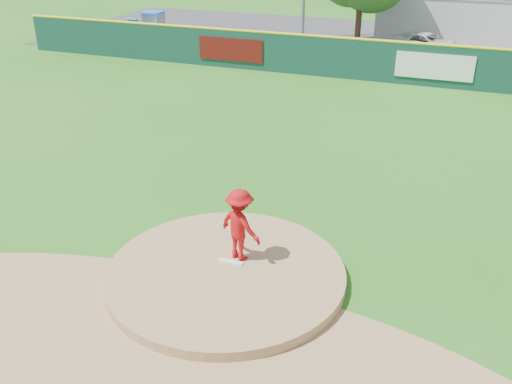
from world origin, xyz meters
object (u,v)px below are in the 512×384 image
(playground_slide, at_px, (153,26))
(pitcher, at_px, (240,225))
(pool_building_grp, at_px, (500,11))
(van, at_px, (426,44))

(playground_slide, bearing_deg, pitcher, -56.21)
(pitcher, distance_m, pool_building_grp, 31.95)
(pool_building_grp, bearing_deg, playground_slide, -156.63)
(pool_building_grp, distance_m, playground_slide, 22.73)
(pitcher, height_order, playground_slide, pitcher)
(pitcher, bearing_deg, pool_building_grp, -78.53)
(pitcher, bearing_deg, playground_slide, -34.15)
(pitcher, bearing_deg, van, -72.47)
(pitcher, height_order, van, pitcher)
(pitcher, xyz_separation_m, playground_slide, (-14.98, 22.39, -0.24))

